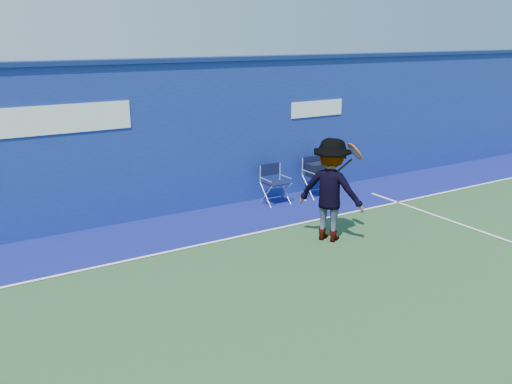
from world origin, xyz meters
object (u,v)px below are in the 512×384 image
directors_chair_left (275,192)px  water_bottle (305,196)px  directors_chair_right (318,180)px  tennis_player (331,190)px

directors_chair_left → water_bottle: 0.72m
directors_chair_right → water_bottle: directors_chair_right is taller
directors_chair_left → water_bottle: size_ratio=3.88×
water_bottle → directors_chair_right: bearing=18.5°
directors_chair_left → tennis_player: (-0.32, -2.25, 0.65)m
directors_chair_left → water_bottle: bearing=-13.7°
directors_chair_left → directors_chair_right: directors_chair_right is taller
water_bottle → tennis_player: 2.45m
directors_chair_left → water_bottle: directors_chair_left is taller
directors_chair_right → water_bottle: (-0.45, -0.15, -0.26)m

